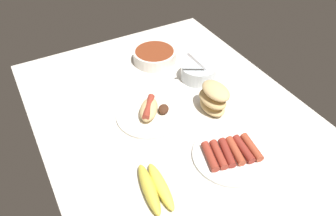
{
  "coord_description": "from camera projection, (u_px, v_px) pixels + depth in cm",
  "views": [
    {
      "loc": [
        71.79,
        -42.39,
        79.17
      ],
      "look_at": [
        -2.32,
        -1.5,
        3.0
      ],
      "focal_mm": 35.21,
      "sensor_mm": 36.0,
      "label": 1
    }
  ],
  "objects": [
    {
      "name": "plate_sausages",
      "position": [
        231.0,
        154.0,
        1.01
      ],
      "size": [
        23.62,
        23.62,
        3.5
      ],
      "color": "white",
      "rests_on": "ground_plane"
    },
    {
      "name": "plate_hotdog_assembled",
      "position": [
        150.0,
        112.0,
        1.14
      ],
      "size": [
        22.91,
        22.91,
        5.61
      ],
      "color": "white",
      "rests_on": "ground_plane"
    },
    {
      "name": "ground_plane",
      "position": [
        175.0,
        120.0,
        1.16
      ],
      "size": [
        120.0,
        90.0,
        3.0
      ],
      "primitive_type": "cube",
      "color": "silver"
    },
    {
      "name": "banana_bunch",
      "position": [
        154.0,
        187.0,
        0.91
      ],
      "size": [
        18.1,
        9.03,
        3.74
      ],
      "color": "gold",
      "rests_on": "ground_plane"
    },
    {
      "name": "bread_stack",
      "position": [
        213.0,
        98.0,
        1.14
      ],
      "size": [
        13.22,
        9.15,
        10.8
      ],
      "color": "#DBB77A",
      "rests_on": "ground_plane"
    },
    {
      "name": "bowl_coleslaw",
      "position": [
        198.0,
        71.0,
        1.3
      ],
      "size": [
        13.88,
        14.23,
        15.19
      ],
      "color": "silver",
      "rests_on": "ground_plane"
    },
    {
      "name": "bowl_chili",
      "position": [
        155.0,
        56.0,
        1.39
      ],
      "size": [
        17.98,
        17.98,
        5.14
      ],
      "color": "white",
      "rests_on": "ground_plane"
    }
  ]
}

